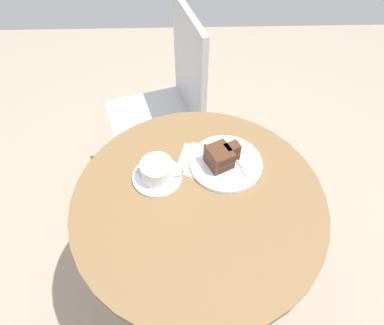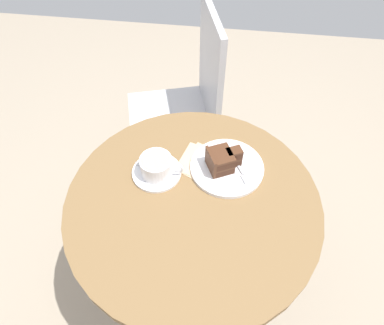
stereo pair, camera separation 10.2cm
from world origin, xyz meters
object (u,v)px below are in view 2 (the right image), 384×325
Objects in this scene: napkin at (203,163)px; cafe_chair at (190,99)px; cake_slice at (222,160)px; coffee_cup at (157,166)px; teaspoon at (141,170)px; cake_plate at (227,167)px; fork at (241,170)px; saucer at (157,172)px.

cafe_chair is at bearing 102.33° from napkin.
coffee_cup is at bearing -166.40° from cake_slice.
coffee_cup is at bearing -155.87° from napkin.
cake_plate is (0.26, 0.05, -0.01)m from teaspoon.
cafe_chair reaches higher than cake_slice.
cake_slice is at bearing -127.17° from fork.
saucer is 1.16× the size of coffee_cup.
coffee_cup reaches higher than napkin.
napkin is (-0.06, 0.01, -0.04)m from cake_slice.
cafe_chair reaches higher than napkin.
cafe_chair reaches higher than cake_plate.
cafe_chair reaches higher than saucer.
coffee_cup is 0.59m from cafe_chair.
cake_plate is 1.98× the size of cake_slice.
saucer is at bearing 136.49° from coffee_cup.
teaspoon is at bearing -112.53° from fork.
coffee_cup reaches higher than fork.
napkin is at bearing 173.60° from cake_plate.
teaspoon is 0.58m from cafe_chair.
fork is at bearing -113.57° from teaspoon.
cake_plate is 1.23× the size of napkin.
cake_plate is (0.21, 0.05, 0.00)m from saucer.
cake_slice is at bearing 1.13° from cafe_chair.
saucer is 0.66× the size of cake_plate.
cafe_chair reaches higher than coffee_cup.
cake_plate is at bearing -136.42° from fork.
teaspoon reaches higher than napkin.
coffee_cup is at bearing -43.51° from saucer.
cake_slice is at bearing -12.96° from napkin.
cake_slice is 0.57m from cafe_chair.
cafe_chair reaches higher than fork.
teaspoon is 0.30m from fork.
napkin is at bearing 21.84° from saucer.
teaspoon is 0.10× the size of cafe_chair.
coffee_cup is 0.15m from napkin.
cake_plate reaches higher than saucer.
napkin is at bearing 24.13° from coffee_cup.
cafe_chair reaches higher than teaspoon.
napkin is 0.53m from cafe_chair.
coffee_cup is at bearing -166.23° from cake_plate.
cake_slice is (0.19, 0.04, 0.04)m from saucer.
fork is at bearing -17.34° from cake_plate.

